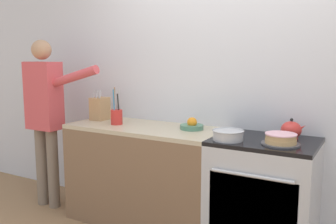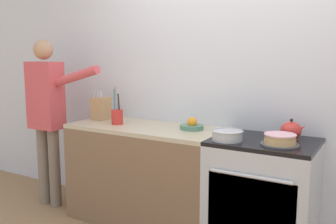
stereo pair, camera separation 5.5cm
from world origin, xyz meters
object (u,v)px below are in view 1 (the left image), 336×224
object	(u,v)px
tea_kettle	(291,130)
person_baker	(45,109)
knife_block	(100,108)
utensil_crock	(117,116)
fruit_bowl	(192,125)
mixing_bowl	(228,135)
stove_range	(263,197)
layer_cake	(281,139)

from	to	relation	value
tea_kettle	person_baker	world-z (taller)	person_baker
tea_kettle	knife_block	world-z (taller)	knife_block
utensil_crock	fruit_bowl	size ratio (longest dim) A/B	1.70
mixing_bowl	fruit_bowl	bearing A→B (deg)	150.28
stove_range	fruit_bowl	distance (m)	0.81
stove_range	tea_kettle	bearing A→B (deg)	42.46
layer_cake	stove_range	bearing A→B (deg)	145.10
mixing_bowl	fruit_bowl	xyz separation A→B (m)	(-0.41, 0.23, -0.00)
stove_range	mixing_bowl	bearing A→B (deg)	-147.29
mixing_bowl	knife_block	xyz separation A→B (m)	(-1.39, 0.22, 0.07)
stove_range	layer_cake	bearing A→B (deg)	-34.90
stove_range	fruit_bowl	xyz separation A→B (m)	(-0.64, 0.08, 0.48)
stove_range	utensil_crock	xyz separation A→B (m)	(-1.33, -0.05, 0.52)
tea_kettle	fruit_bowl	distance (m)	0.80
knife_block	person_baker	bearing A→B (deg)	-154.91
stove_range	fruit_bowl	bearing A→B (deg)	172.58
stove_range	fruit_bowl	size ratio (longest dim) A/B	4.51
mixing_bowl	layer_cake	bearing A→B (deg)	8.48
tea_kettle	mixing_bowl	bearing A→B (deg)	-143.05
knife_block	fruit_bowl	distance (m)	0.98
layer_cake	tea_kettle	distance (m)	0.24
tea_kettle	person_baker	size ratio (longest dim) A/B	0.11
person_baker	layer_cake	bearing A→B (deg)	-2.55
layer_cake	person_baker	size ratio (longest dim) A/B	0.16
person_baker	knife_block	bearing A→B (deg)	20.83
layer_cake	tea_kettle	bearing A→B (deg)	84.74
knife_block	person_baker	size ratio (longest dim) A/B	0.17
utensil_crock	stove_range	bearing A→B (deg)	2.08
layer_cake	utensil_crock	world-z (taller)	utensil_crock
tea_kettle	mixing_bowl	size ratio (longest dim) A/B	0.80
knife_block	utensil_crock	world-z (taller)	utensil_crock
utensil_crock	person_baker	xyz separation A→B (m)	(-0.78, -0.11, 0.02)
knife_block	fruit_bowl	world-z (taller)	knife_block
layer_cake	tea_kettle	size ratio (longest dim) A/B	1.44
fruit_bowl	utensil_crock	bearing A→B (deg)	-169.18
knife_block	person_baker	distance (m)	0.55
fruit_bowl	person_baker	xyz separation A→B (m)	(-1.47, -0.25, 0.06)
knife_block	fruit_bowl	bearing A→B (deg)	0.84
layer_cake	tea_kettle	world-z (taller)	tea_kettle
tea_kettle	knife_block	distance (m)	1.78
stove_range	utensil_crock	world-z (taller)	utensil_crock
layer_cake	person_baker	distance (m)	2.25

